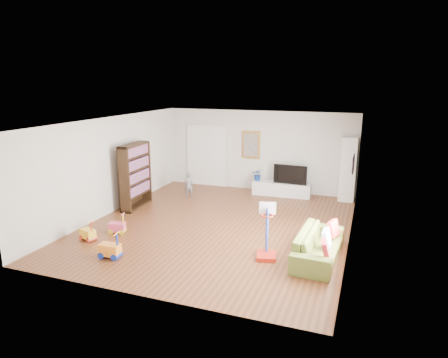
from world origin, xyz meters
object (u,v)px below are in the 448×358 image
(bookshelf, at_px, (135,176))
(basketball_hoop, at_px, (267,232))
(media_console, at_px, (281,189))
(sofa, at_px, (319,245))

(bookshelf, height_order, basketball_hoop, bookshelf)
(media_console, relative_size, bookshelf, 0.99)
(sofa, bearing_deg, media_console, 24.60)
(media_console, xyz_separation_m, sofa, (1.75, -4.40, 0.08))
(bookshelf, height_order, sofa, bookshelf)
(sofa, distance_m, basketball_hoop, 1.14)
(media_console, bearing_deg, basketball_hoop, -83.55)
(sofa, relative_size, basketball_hoop, 1.73)
(bookshelf, distance_m, basketball_hoop, 4.97)
(bookshelf, relative_size, sofa, 0.92)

